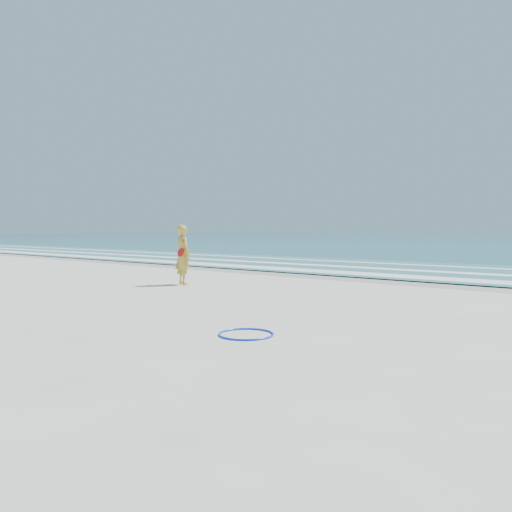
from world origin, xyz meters
The scene contains 8 objects.
ground centered at (0.00, 0.00, 0.00)m, with size 400.00×400.00×0.00m, color silver.
wet_sand centered at (0.00, 9.00, 0.00)m, with size 400.00×2.40×0.00m, color #B2A893.
shallow centered at (0.00, 14.00, 0.04)m, with size 400.00×10.00×0.01m, color #59B7AD.
foam_near centered at (0.00, 10.30, 0.05)m, with size 400.00×1.40×0.01m, color white.
foam_mid centered at (0.00, 13.20, 0.05)m, with size 400.00×0.90×0.01m, color white.
foam_far centered at (0.00, 16.50, 0.05)m, with size 400.00×0.60×0.01m, color white.
hoop centered at (4.55, -1.10, 0.02)m, with size 0.95×0.95×0.03m, color #0D39F3.
woman centered at (-2.13, 3.48, 0.97)m, with size 0.82×0.68×1.94m.
Camera 1 is at (10.02, -7.40, 1.78)m, focal length 35.00 mm.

